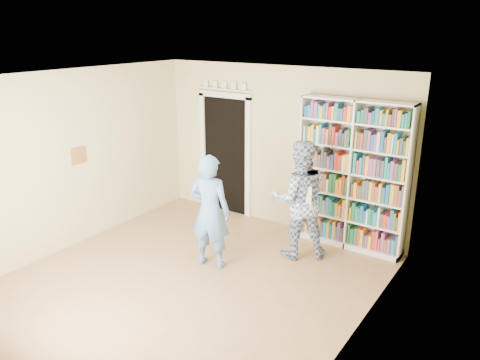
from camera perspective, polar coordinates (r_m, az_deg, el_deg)
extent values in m
plane|color=#9C704B|center=(6.44, -6.75, -12.52)|extent=(5.00, 5.00, 0.00)
plane|color=white|center=(5.58, -7.80, 12.08)|extent=(5.00, 5.00, 0.00)
plane|color=beige|center=(7.84, 4.84, 3.90)|extent=(4.50, 0.00, 4.50)
plane|color=beige|center=(7.49, -20.35, 2.14)|extent=(0.00, 5.00, 5.00)
plane|color=beige|center=(4.79, 13.66, -6.10)|extent=(0.00, 5.00, 5.00)
cube|color=white|center=(7.21, 13.54, 0.50)|extent=(1.67, 0.31, 2.29)
cube|color=white|center=(7.21, 13.54, 0.50)|extent=(0.03, 0.31, 2.29)
cube|color=black|center=(8.47, -1.76, 2.96)|extent=(0.90, 0.03, 2.10)
cube|color=white|center=(8.75, -4.48, 3.41)|extent=(0.10, 0.06, 2.20)
cube|color=white|center=(8.19, 1.02, 2.42)|extent=(0.10, 0.06, 2.20)
cube|color=white|center=(8.24, -1.90, 10.33)|extent=(1.10, 0.06, 0.10)
cube|color=white|center=(8.22, -1.94, 11.02)|extent=(1.10, 0.08, 0.02)
cube|color=brown|center=(7.58, -19.09, 2.84)|extent=(0.03, 0.25, 0.25)
imported|color=#5D8BCF|center=(6.54, -3.69, -3.87)|extent=(0.67, 0.51, 1.65)
imported|color=#325299|center=(6.85, 7.20, -2.39)|extent=(1.09, 1.06, 1.77)
cube|color=white|center=(6.58, 7.78, -1.99)|extent=(0.21, 0.07, 0.30)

